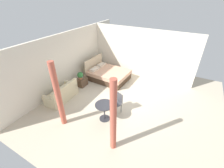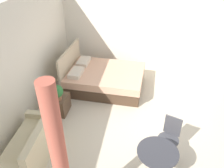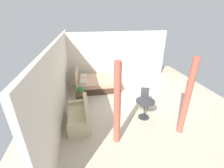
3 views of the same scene
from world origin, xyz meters
name	(u,v)px [view 2 (image 2 of 3)]	position (x,y,z in m)	size (l,w,h in m)	color
ground_plane	(150,123)	(0.00, 0.00, -0.01)	(8.48, 9.01, 0.02)	beige
wall_back	(24,62)	(0.00, 3.01, 1.41)	(8.48, 0.12, 2.81)	silver
wall_right	(156,30)	(2.74, 0.00, 1.41)	(0.12, 6.01, 2.81)	silver
bed	(103,78)	(1.38, 1.43, 0.30)	(1.71, 2.25, 1.16)	#473323
couch	(33,146)	(-1.40, 2.32, 0.29)	(1.59, 0.82, 0.86)	beige
nightstand	(60,104)	(0.05, 2.30, 0.23)	(0.54, 0.40, 0.46)	brown
potted_plant	(57,92)	(-0.05, 2.28, 0.68)	(0.32, 0.32, 0.40)	#935B3D
vase	(59,91)	(0.17, 2.34, 0.57)	(0.08, 0.08, 0.22)	silver
balcony_table	(157,160)	(-1.53, -0.12, 0.52)	(0.72, 0.72, 0.75)	#2D2D33
cafe_chair_near_window	(170,134)	(-0.86, -0.38, 0.55)	(0.55, 0.55, 0.91)	#3F3F44
curtain_right	(61,167)	(-2.49, 1.18, 1.32)	(0.21, 0.21, 2.63)	#C15B47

